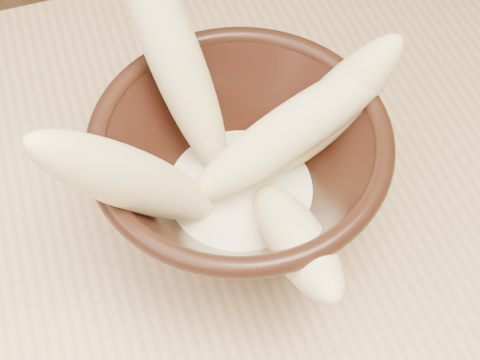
# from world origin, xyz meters

# --- Properties ---
(table) EXTENTS (1.20, 0.80, 0.75)m
(table) POSITION_xyz_m (0.00, 0.00, 0.67)
(table) COLOR tan
(table) RESTS_ON ground
(bowl) EXTENTS (0.24, 0.24, 0.13)m
(bowl) POSITION_xyz_m (0.11, 0.05, 0.82)
(bowl) COLOR black
(bowl) RESTS_ON table
(milk_puddle) EXTENTS (0.13, 0.13, 0.02)m
(milk_puddle) POSITION_xyz_m (0.11, 0.05, 0.79)
(milk_puddle) COLOR #F7EFC7
(milk_puddle) RESTS_ON bowl
(banana_upright) EXTENTS (0.09, 0.16, 0.21)m
(banana_upright) POSITION_xyz_m (0.08, 0.13, 0.89)
(banana_upright) COLOR #F8DF93
(banana_upright) RESTS_ON bowl
(banana_left) EXTENTS (0.16, 0.07, 0.20)m
(banana_left) POSITION_xyz_m (0.02, 0.03, 0.88)
(banana_left) COLOR #F8DF93
(banana_left) RESTS_ON bowl
(banana_right) EXTENTS (0.14, 0.05, 0.15)m
(banana_right) POSITION_xyz_m (0.19, 0.07, 0.86)
(banana_right) COLOR #F8DF93
(banana_right) RESTS_ON bowl
(banana_across) EXTENTS (0.20, 0.07, 0.11)m
(banana_across) POSITION_xyz_m (0.15, 0.05, 0.86)
(banana_across) COLOR #F8DF93
(banana_across) RESTS_ON bowl
(banana_front) EXTENTS (0.05, 0.16, 0.11)m
(banana_front) POSITION_xyz_m (0.13, -0.03, 0.84)
(banana_front) COLOR #F8DF93
(banana_front) RESTS_ON bowl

